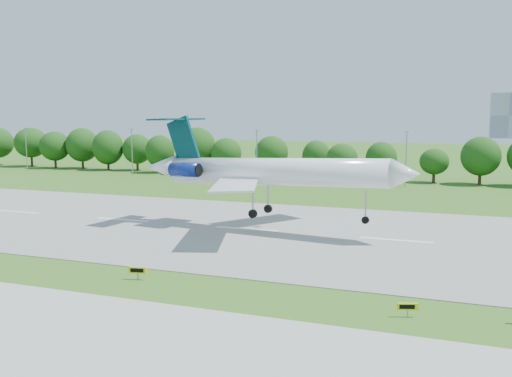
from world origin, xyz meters
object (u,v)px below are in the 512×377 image
(service_vehicle_a, at_px, (240,178))
(service_vehicle_b, at_px, (187,174))
(taxi_sign_left, at_px, (138,270))
(airliner, at_px, (261,170))

(service_vehicle_a, xyz_separation_m, service_vehicle_b, (-15.65, 2.19, -0.00))
(service_vehicle_b, bearing_deg, taxi_sign_left, -148.55)
(airliner, bearing_deg, service_vehicle_b, 132.38)
(airliner, xyz_separation_m, service_vehicle_b, (-41.75, 58.21, -7.59))
(service_vehicle_a, relative_size, service_vehicle_b, 1.04)
(taxi_sign_left, height_order, service_vehicle_a, taxi_sign_left)
(service_vehicle_a, height_order, service_vehicle_b, service_vehicle_a)
(taxi_sign_left, distance_m, service_vehicle_a, 85.56)
(airliner, distance_m, service_vehicle_a, 62.27)
(taxi_sign_left, relative_size, service_vehicle_a, 0.47)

